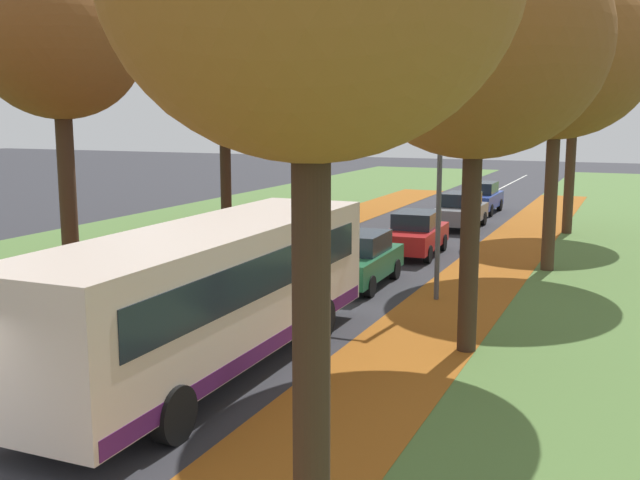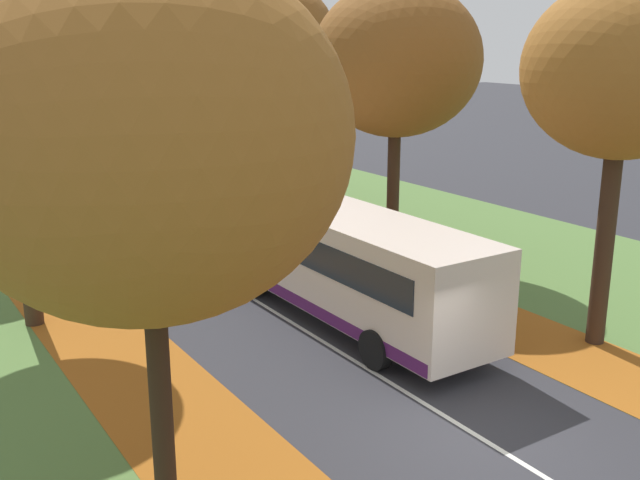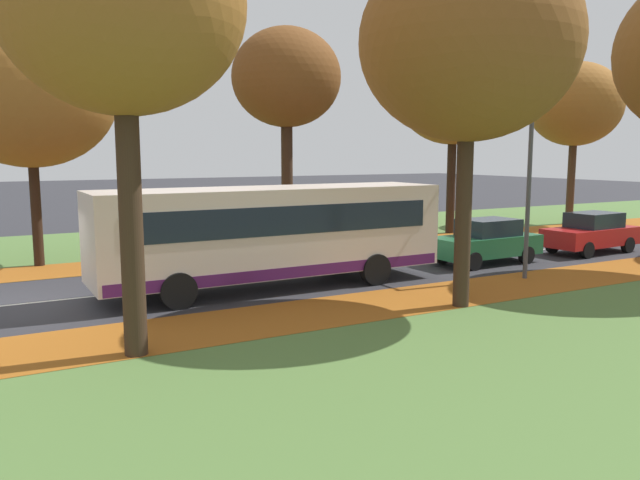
{
  "view_description": "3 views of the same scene",
  "coord_description": "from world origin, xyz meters",
  "px_view_note": "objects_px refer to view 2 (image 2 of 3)",
  "views": [
    {
      "loc": [
        9.16,
        -5.94,
        5.21
      ],
      "look_at": [
        1.12,
        12.66,
        1.78
      ],
      "focal_mm": 42.0,
      "sensor_mm": 36.0,
      "label": 1
    },
    {
      "loc": [
        -9.57,
        -9.25,
        7.5
      ],
      "look_at": [
        1.63,
        8.1,
        1.81
      ],
      "focal_mm": 42.0,
      "sensor_mm": 36.0,
      "label": 2
    },
    {
      "loc": [
        17.99,
        -0.86,
        3.98
      ],
      "look_at": [
        1.79,
        8.04,
        1.39
      ],
      "focal_mm": 35.0,
      "sensor_mm": 36.0,
      "label": 3
    }
  ],
  "objects_px": {
    "streetlamp_right": "(274,142)",
    "car_grey_third_in_line": "(106,171)",
    "tree_right_mid": "(266,43)",
    "car_red_following": "(159,197)",
    "car_blue_fourth_in_line": "(70,157)",
    "tree_right_far": "(184,46)",
    "car_green_lead": "(209,224)",
    "tree_right_nearest": "(623,71)",
    "tree_left_nearest": "(144,136)",
    "bus": "(339,257)",
    "tree_left_near": "(6,55)",
    "tree_right_near": "(397,61)"
  },
  "relations": [
    {
      "from": "streetlamp_right",
      "to": "car_blue_fourth_in_line",
      "type": "xyz_separation_m",
      "value": [
        -2.34,
        19.36,
        -2.92
      ]
    },
    {
      "from": "tree_right_nearest",
      "to": "tree_right_near",
      "type": "distance_m",
      "value": 8.35
    },
    {
      "from": "tree_right_nearest",
      "to": "tree_right_mid",
      "type": "distance_m",
      "value": 18.09
    },
    {
      "from": "tree_right_nearest",
      "to": "car_blue_fourth_in_line",
      "type": "xyz_separation_m",
      "value": [
        -4.42,
        31.97,
        -5.87
      ]
    },
    {
      "from": "car_grey_third_in_line",
      "to": "car_blue_fourth_in_line",
      "type": "distance_m",
      "value": 5.74
    },
    {
      "from": "car_blue_fourth_in_line",
      "to": "car_green_lead",
      "type": "bearing_deg",
      "value": -89.92
    },
    {
      "from": "tree_left_nearest",
      "to": "bus",
      "type": "height_order",
      "value": "tree_left_nearest"
    },
    {
      "from": "tree_left_near",
      "to": "car_blue_fourth_in_line",
      "type": "xyz_separation_m",
      "value": [
        7.17,
        23.02,
        -6.2
      ]
    },
    {
      "from": "tree_right_near",
      "to": "car_grey_third_in_line",
      "type": "height_order",
      "value": "tree_right_near"
    },
    {
      "from": "streetlamp_right",
      "to": "car_grey_third_in_line",
      "type": "xyz_separation_m",
      "value": [
        -2.09,
        13.63,
        -2.92
      ]
    },
    {
      "from": "car_green_lead",
      "to": "tree_right_far",
      "type": "bearing_deg",
      "value": 69.7
    },
    {
      "from": "tree_left_nearest",
      "to": "car_red_following",
      "type": "bearing_deg",
      "value": 69.16
    },
    {
      "from": "tree_left_near",
      "to": "car_grey_third_in_line",
      "type": "distance_m",
      "value": 19.8
    },
    {
      "from": "tree_right_far",
      "to": "car_green_lead",
      "type": "relative_size",
      "value": 2.25
    },
    {
      "from": "tree_left_nearest",
      "to": "car_blue_fourth_in_line",
      "type": "relative_size",
      "value": 2.09
    },
    {
      "from": "tree_left_near",
      "to": "car_green_lead",
      "type": "xyz_separation_m",
      "value": [
        7.19,
        4.47,
        -6.2
      ]
    },
    {
      "from": "tree_left_near",
      "to": "tree_right_near",
      "type": "relative_size",
      "value": 0.99
    },
    {
      "from": "car_grey_third_in_line",
      "to": "tree_right_mid",
      "type": "bearing_deg",
      "value": -59.47
    },
    {
      "from": "car_green_lead",
      "to": "tree_left_nearest",
      "type": "bearing_deg",
      "value": -117.21
    },
    {
      "from": "tree_right_nearest",
      "to": "car_grey_third_in_line",
      "type": "xyz_separation_m",
      "value": [
        -4.17,
        26.23,
        -5.87
      ]
    },
    {
      "from": "bus",
      "to": "car_grey_third_in_line",
      "type": "bearing_deg",
      "value": 89.34
    },
    {
      "from": "car_red_following",
      "to": "car_grey_third_in_line",
      "type": "relative_size",
      "value": 1.01
    },
    {
      "from": "tree_left_near",
      "to": "tree_right_mid",
      "type": "bearing_deg",
      "value": 36.74
    },
    {
      "from": "tree_right_far",
      "to": "bus",
      "type": "relative_size",
      "value": 0.92
    },
    {
      "from": "tree_right_nearest",
      "to": "car_blue_fourth_in_line",
      "type": "height_order",
      "value": "tree_right_nearest"
    },
    {
      "from": "tree_right_far",
      "to": "car_green_lead",
      "type": "bearing_deg",
      "value": -110.3
    },
    {
      "from": "tree_left_nearest",
      "to": "car_blue_fourth_in_line",
      "type": "xyz_separation_m",
      "value": [
        7.28,
        32.76,
        -5.32
      ]
    },
    {
      "from": "tree_right_mid",
      "to": "car_red_following",
      "type": "height_order",
      "value": "tree_right_mid"
    },
    {
      "from": "car_red_following",
      "to": "car_grey_third_in_line",
      "type": "height_order",
      "value": "same"
    },
    {
      "from": "tree_right_near",
      "to": "car_blue_fourth_in_line",
      "type": "distance_m",
      "value": 24.75
    },
    {
      "from": "tree_right_far",
      "to": "car_red_following",
      "type": "distance_m",
      "value": 10.87
    },
    {
      "from": "tree_left_near",
      "to": "tree_right_far",
      "type": "distance_m",
      "value": 21.37
    },
    {
      "from": "tree_right_mid",
      "to": "car_green_lead",
      "type": "xyz_separation_m",
      "value": [
        -5.04,
        -4.66,
        -6.31
      ]
    },
    {
      "from": "bus",
      "to": "car_green_lead",
      "type": "xyz_separation_m",
      "value": [
        0.02,
        8.44,
        -0.89
      ]
    },
    {
      "from": "bus",
      "to": "tree_right_far",
      "type": "bearing_deg",
      "value": 77.25
    },
    {
      "from": "tree_left_near",
      "to": "car_grey_third_in_line",
      "type": "relative_size",
      "value": 2.16
    },
    {
      "from": "tree_right_far",
      "to": "car_blue_fourth_in_line",
      "type": "xyz_separation_m",
      "value": [
        -4.9,
        5.39,
        -6.11
      ]
    },
    {
      "from": "tree_right_near",
      "to": "car_blue_fourth_in_line",
      "type": "xyz_separation_m",
      "value": [
        -4.47,
        23.62,
        -5.87
      ]
    },
    {
      "from": "tree_right_nearest",
      "to": "car_red_following",
      "type": "xyz_separation_m",
      "value": [
        -4.2,
        18.9,
        -5.87
      ]
    },
    {
      "from": "tree_left_near",
      "to": "car_red_following",
      "type": "xyz_separation_m",
      "value": [
        7.38,
        9.96,
        -6.2
      ]
    },
    {
      "from": "car_blue_fourth_in_line",
      "to": "car_grey_third_in_line",
      "type": "bearing_deg",
      "value": -87.47
    },
    {
      "from": "tree_right_near",
      "to": "tree_right_mid",
      "type": "bearing_deg",
      "value": 86.51
    },
    {
      "from": "tree_right_mid",
      "to": "car_grey_third_in_line",
      "type": "height_order",
      "value": "tree_right_mid"
    },
    {
      "from": "tree_right_nearest",
      "to": "car_red_following",
      "type": "height_order",
      "value": "tree_right_nearest"
    },
    {
      "from": "tree_right_near",
      "to": "car_grey_third_in_line",
      "type": "xyz_separation_m",
      "value": [
        -4.22,
        17.88,
        -5.87
      ]
    },
    {
      "from": "tree_right_far",
      "to": "bus",
      "type": "height_order",
      "value": "tree_right_far"
    },
    {
      "from": "tree_right_mid",
      "to": "bus",
      "type": "relative_size",
      "value": 0.95
    },
    {
      "from": "tree_right_nearest",
      "to": "tree_right_mid",
      "type": "height_order",
      "value": "tree_right_mid"
    },
    {
      "from": "car_grey_third_in_line",
      "to": "streetlamp_right",
      "type": "bearing_deg",
      "value": -81.28
    },
    {
      "from": "bus",
      "to": "car_red_following",
      "type": "xyz_separation_m",
      "value": [
        0.21,
        13.92,
        -0.89
      ]
    }
  ]
}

